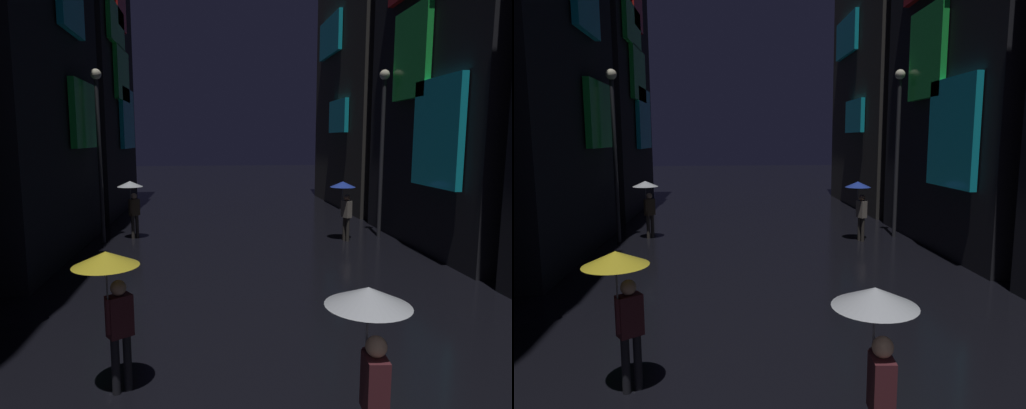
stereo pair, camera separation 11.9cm
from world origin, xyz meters
The scene contains 9 objects.
building_left_far centered at (-7.47, 21.95, 6.89)m, with size 4.25×7.91×13.77m.
building_right_mid centered at (7.47, 13.00, 7.37)m, with size 4.25×8.00×14.74m.
building_right_far centered at (7.49, 22.40, 6.14)m, with size 4.25×8.79×12.27m.
pedestrian_foreground_left_clear centered at (0.30, 2.63, 1.67)m, with size 0.90×0.90×2.12m.
pedestrian_foreground_right_clear centered at (-4.06, 14.99, 1.67)m, with size 0.90×0.90×2.12m.
pedestrian_midstreet_centre_blue centered at (3.48, 13.95, 1.67)m, with size 0.90×0.90×2.12m.
pedestrian_near_crossing_yellow centered at (-2.69, 4.55, 1.67)m, with size 0.90×0.90×2.12m.
streetlamp_left_far centered at (-5.00, 14.52, 3.68)m, with size 0.36×0.36×5.94m.
streetlamp_right_far centered at (5.00, 14.45, 3.74)m, with size 0.36×0.36×6.06m.
Camera 1 is at (-1.35, -1.67, 3.63)m, focal length 32.00 mm.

